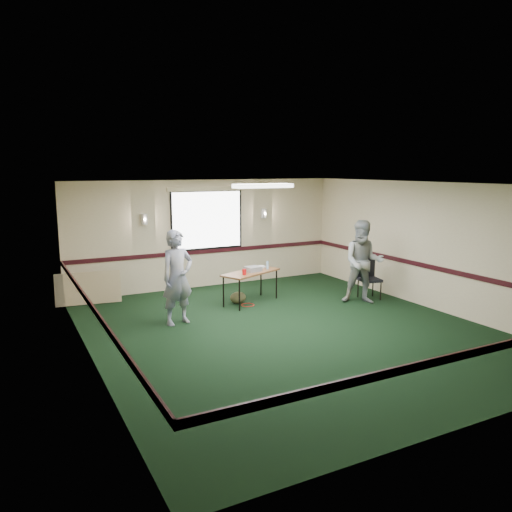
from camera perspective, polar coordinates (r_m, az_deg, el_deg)
name	(u,v)px	position (r m, az deg, el deg)	size (l,w,h in m)	color
ground	(288,330)	(9.44, 3.67, -8.43)	(8.00, 8.00, 0.00)	black
room_shell	(239,233)	(10.92, -1.99, 2.63)	(8.00, 8.02, 8.00)	#CCB593
folding_table	(251,274)	(11.10, -0.60, -2.05)	(1.53, 1.10, 0.71)	brown
projector	(253,269)	(11.09, -0.36, -1.49)	(0.33, 0.27, 0.11)	#97989F
game_console	(260,267)	(11.45, 0.48, -1.28)	(0.21, 0.17, 0.05)	silver
red_cup	(244,272)	(10.73, -1.35, -1.84)	(0.09, 0.09, 0.13)	#BC0C0E
water_bottle	(267,265)	(11.34, 1.31, -1.05)	(0.05, 0.05, 0.18)	#91C2EE
duffel_bag	(238,298)	(11.17, -2.07, -4.78)	(0.37, 0.28, 0.26)	#484729
cable_coil	(248,305)	(11.04, -0.95, -5.61)	(0.29, 0.29, 0.01)	red
folded_table	(88,288)	(11.68, -18.62, -3.51)	(1.40, 0.06, 0.72)	tan
conference_chair	(368,275)	(11.83, 12.67, -2.13)	(0.54, 0.56, 0.92)	black
person_left	(177,277)	(9.68, -8.96, -2.44)	(0.67, 0.44, 1.83)	#404E8C
person_right	(363,262)	(11.29, 12.16, -0.68)	(0.90, 0.70, 1.86)	#7289B1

